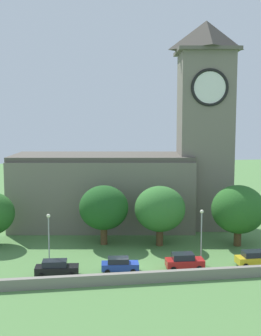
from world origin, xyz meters
name	(u,v)px	position (x,y,z in m)	size (l,w,h in m)	color
ground_plane	(113,235)	(0.00, 15.00, 0.00)	(200.00, 200.00, 0.00)	#517F42
church	(139,167)	(4.59, 19.96, 9.42)	(35.66, 15.84, 31.78)	slate
quay_barrier	(134,278)	(0.00, -4.46, 0.59)	(57.76, 0.70, 1.17)	gray
car_black	(56,268)	(-8.17, -1.06, 0.91)	(4.86, 2.34, 1.80)	black
car_blue	(120,265)	(-1.11, -0.78, 0.84)	(4.35, 2.39, 1.67)	#233D9E
car_red	(184,261)	(6.33, -1.10, 0.96)	(4.43, 2.42, 1.90)	red
car_yellow	(255,258)	(14.84, -1.14, 0.91)	(4.45, 2.13, 1.81)	gold
streetlamp_west_mid	(49,232)	(-8.98, 1.27, 4.39)	(0.44, 0.44, 6.50)	#9EA0A5
streetlamp_central	(201,228)	(8.81, 0.48, 4.43)	(0.44, 0.44, 6.58)	#9EA0A5
tree_by_tower	(238,209)	(15.99, 7.02, 4.99)	(7.21, 7.21, 8.27)	brown
tree_riverside_east	(104,208)	(-1.84, 10.39, 5.09)	(6.69, 6.69, 8.13)	brown
tree_churchyard	(160,209)	(5.58, 8.69, 5.03)	(6.83, 6.83, 8.14)	brown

